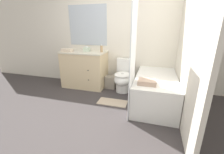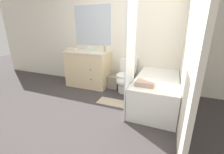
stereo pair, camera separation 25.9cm
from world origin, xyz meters
The scene contains 14 objects.
ground_plane centered at (0.00, 0.00, 0.00)m, with size 14.00×14.00×0.00m, color #383333.
wall_back centered at (-0.01, 1.72, 1.25)m, with size 8.00×0.06×2.50m.
wall_right centered at (1.33, 0.85, 1.25)m, with size 0.05×2.69×2.50m.
vanity_cabinet centered at (-0.78, 1.40, 0.44)m, with size 1.05×0.61×0.87m.
sink_faucet centered at (-0.78, 1.60, 0.91)m, with size 0.14×0.12×0.12m.
toilet centered at (0.20, 1.35, 0.33)m, with size 0.38×0.63×0.73m.
bathtub centered at (0.92, 0.97, 0.27)m, with size 0.75×1.45×0.54m.
shower_curtain centered at (0.53, 0.46, 0.96)m, with size 0.01×0.51×1.92m.
wastebasket centered at (-0.13, 1.45, 0.15)m, with size 0.25×0.21×0.30m.
tissue_box centered at (-0.71, 1.43, 0.92)m, with size 0.14×0.11×0.12m.
soap_dispenser centered at (-0.34, 1.44, 0.95)m, with size 0.06×0.06×0.18m.
hand_towel_folded centered at (-1.14, 1.27, 0.91)m, with size 0.26×0.15×0.07m.
bath_towel_folded centered at (0.77, 0.52, 0.58)m, with size 0.29×0.23×0.07m.
bath_mat centered at (0.13, 0.73, 0.01)m, with size 0.58×0.29×0.02m.
Camera 2 is at (1.11, -1.73, 1.42)m, focal length 24.00 mm.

